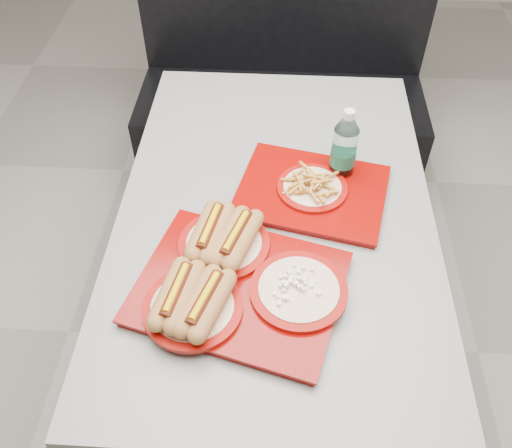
# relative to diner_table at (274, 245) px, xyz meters

# --- Properties ---
(ground) EXTENTS (6.00, 6.00, 0.00)m
(ground) POSITION_rel_diner_table_xyz_m (0.00, 0.00, -0.58)
(ground) COLOR gray
(ground) RESTS_ON ground
(diner_table) EXTENTS (0.92, 1.42, 0.75)m
(diner_table) POSITION_rel_diner_table_xyz_m (0.00, 0.00, 0.00)
(diner_table) COLOR black
(diner_table) RESTS_ON ground
(booth_bench) EXTENTS (1.30, 0.57, 1.35)m
(booth_bench) POSITION_rel_diner_table_xyz_m (0.00, 1.09, -0.18)
(booth_bench) COLOR black
(booth_bench) RESTS_ON ground
(tray_near) EXTENTS (0.58, 0.50, 0.11)m
(tray_near) POSITION_rel_diner_table_xyz_m (-0.10, -0.29, 0.20)
(tray_near) COLOR #7C0603
(tray_near) RESTS_ON diner_table
(tray_far) EXTENTS (0.48, 0.41, 0.08)m
(tray_far) POSITION_rel_diner_table_xyz_m (0.10, 0.06, 0.19)
(tray_far) COLOR #7C0603
(tray_far) RESTS_ON diner_table
(water_bottle) EXTENTS (0.08, 0.08, 0.24)m
(water_bottle) POSITION_rel_diner_table_xyz_m (0.19, 0.15, 0.27)
(water_bottle) COLOR silver
(water_bottle) RESTS_ON diner_table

